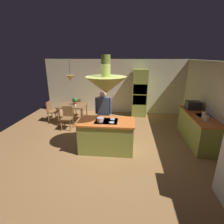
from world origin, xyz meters
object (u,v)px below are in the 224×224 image
potted_plant_on_table (75,101)px  cooking_pot_on_cooktop (100,120)px  kitchen_island (107,135)px  cup_on_table (75,105)px  microwave_on_counter (193,105)px  chair_facing_island (67,116)px  chair_by_back_wall (78,106)px  canister_flour (207,118)px  oven_tower (139,93)px  dining_table (73,107)px  chair_at_corner (51,110)px  canister_sugar (204,115)px  person_at_island (103,112)px

potted_plant_on_table → cooking_pot_on_cooktop: size_ratio=1.67×
potted_plant_on_table → kitchen_island: bearing=-53.6°
cup_on_table → microwave_on_counter: size_ratio=0.20×
chair_facing_island → cup_on_table: size_ratio=9.67×
chair_by_back_wall → canister_flour: bearing=151.3°
potted_plant_on_table → oven_tower: bearing=21.8°
microwave_on_counter → potted_plant_on_table: bearing=170.4°
dining_table → cup_on_table: size_ratio=12.32×
microwave_on_counter → dining_table: bearing=171.4°
chair_at_corner → canister_sugar: size_ratio=4.21×
kitchen_island → chair_at_corner: (-2.63, 2.10, 0.04)m
person_at_island → chair_at_corner: person_at_island is taller
oven_tower → chair_at_corner: oven_tower is taller
canister_flour → chair_by_back_wall: bearing=151.3°
dining_table → cup_on_table: 0.33m
dining_table → chair_facing_island: bearing=-90.0°
microwave_on_counter → cooking_pot_on_cooktop: bearing=-152.8°
cooking_pot_on_cooktop → dining_table: bearing=124.6°
microwave_on_counter → kitchen_island: bearing=-153.5°
chair_by_back_wall → canister_flour: (4.54, -2.48, 0.51)m
chair_facing_island → cooking_pot_on_cooktop: (1.54, -1.56, 0.50)m
oven_tower → chair_facing_island: (-2.80, -1.82, -0.57)m
kitchen_island → chair_at_corner: bearing=141.4°
kitchen_island → cooking_pot_on_cooktop: 0.58m
chair_facing_island → cooking_pot_on_cooktop: bearing=-45.3°
canister_flour → cooking_pot_on_cooktop: 3.03m
kitchen_island → chair_at_corner: 3.37m
canister_flour → cooking_pot_on_cooktop: (-3.00, -0.42, -0.00)m
oven_tower → cup_on_table: (-2.60, -1.37, -0.26)m
dining_table → chair_by_back_wall: bearing=90.0°
potted_plant_on_table → microwave_on_counter: 4.50m
person_at_island → potted_plant_on_table: (-1.40, 1.46, -0.02)m
canister_sugar → chair_by_back_wall: bearing=153.1°
canister_flour → person_at_island: bearing=172.2°
kitchen_island → chair_facing_island: size_ratio=1.85×
canister_flour → dining_table: bearing=158.2°
canister_flour → cooking_pot_on_cooktop: canister_flour is taller
chair_facing_island → cooking_pot_on_cooktop: cooking_pot_on_cooktop is taller
kitchen_island → chair_facing_island: bearing=140.0°
dining_table → kitchen_island: bearing=-51.0°
dining_table → potted_plant_on_table: bearing=31.3°
potted_plant_on_table → canister_flour: canister_flour is taller
canister_sugar → canister_flour: bearing=-90.0°
chair_by_back_wall → dining_table: bearing=90.0°
chair_by_back_wall → person_at_island: bearing=126.1°
microwave_on_counter → canister_sugar: bearing=-90.0°
oven_tower → kitchen_island: bearing=-108.7°
dining_table → microwave_on_counter: 4.61m
chair_by_back_wall → canister_sugar: (4.54, -2.30, 0.53)m
canister_sugar → chair_at_corner: bearing=163.4°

